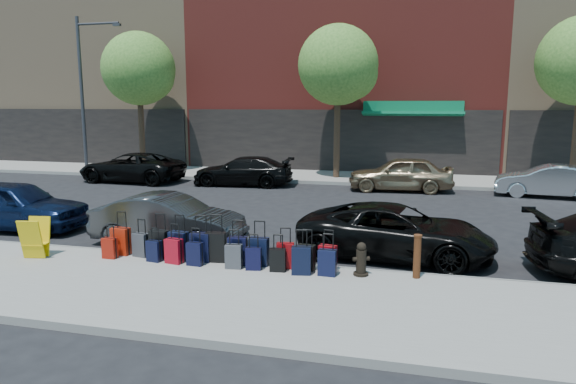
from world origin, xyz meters
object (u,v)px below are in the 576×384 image
(suitcase_front_5, at_px, (216,247))
(car_far_1, at_px, (243,171))
(car_near_0, at_px, (15,205))
(car_far_3, at_px, (548,181))
(fire_hydrant, at_px, (361,260))
(car_near_2, at_px, (395,231))
(streetlight, at_px, (85,85))
(car_near_1, at_px, (168,220))
(car_far_2, at_px, (400,174))
(tree_left, at_px, (141,71))
(bollard, at_px, (417,256))
(car_far_0, at_px, (132,167))
(tree_center, at_px, (341,67))
(display_rack, at_px, (35,238))

(suitcase_front_5, distance_m, car_far_1, 12.06)
(car_near_0, xyz_separation_m, car_far_3, (16.65, 9.71, -0.08))
(fire_hydrant, xyz_separation_m, car_far_3, (6.21, 11.81, 0.18))
(car_near_2, bearing_deg, suitcase_front_5, 120.70)
(fire_hydrant, bearing_deg, suitcase_front_5, 152.71)
(streetlight, bearing_deg, car_near_1, -48.16)
(car_far_2, bearing_deg, suitcase_front_5, -21.82)
(streetlight, bearing_deg, tree_left, 13.39)
(car_far_1, bearing_deg, bollard, 29.51)
(bollard, bearing_deg, car_far_1, 123.73)
(fire_hydrant, distance_m, bollard, 1.14)
(suitcase_front_5, relative_size, car_near_1, 0.27)
(bollard, xyz_separation_m, car_near_2, (-0.51, 1.86, 0.03))
(car_far_0, bearing_deg, fire_hydrant, 49.64)
(streetlight, height_order, suitcase_front_5, streetlight)
(car_near_1, relative_size, car_far_0, 0.80)
(car_near_0, relative_size, car_far_1, 0.95)
(car_far_3, bearing_deg, car_near_0, -52.47)
(car_far_0, xyz_separation_m, car_far_2, (12.60, 0.45, 0.05))
(car_far_1, bearing_deg, car_far_0, -91.61)
(car_near_1, bearing_deg, bollard, -102.84)
(bollard, height_order, car_far_3, car_far_3)
(car_near_0, relative_size, car_far_2, 0.99)
(tree_left, bearing_deg, tree_center, 0.00)
(streetlight, height_order, car_far_1, streetlight)
(tree_center, height_order, streetlight, streetlight)
(display_rack, bearing_deg, car_far_0, 101.42)
(car_near_1, xyz_separation_m, car_near_2, (5.88, 0.28, -0.02))
(tree_center, distance_m, car_far_3, 10.33)
(streetlight, height_order, car_far_2, streetlight)
(car_far_1, bearing_deg, car_near_1, 3.62)
(car_near_0, height_order, car_near_1, car_near_0)
(display_rack, bearing_deg, car_far_1, 76.25)
(display_rack, xyz_separation_m, car_far_1, (0.86, 12.32, 0.05))
(tree_left, distance_m, car_far_2, 14.50)
(tree_center, relative_size, display_rack, 7.83)
(streetlight, height_order, car_near_0, streetlight)
(car_far_2, bearing_deg, fire_hydrant, -6.30)
(car_near_1, bearing_deg, car_near_2, -86.22)
(car_near_2, relative_size, car_far_2, 1.06)
(car_far_0, bearing_deg, streetlight, -117.00)
(tree_left, distance_m, car_near_2, 19.12)
(car_near_0, relative_size, car_far_0, 0.86)
(car_far_1, bearing_deg, display_rack, -8.23)
(tree_center, relative_size, streetlight, 0.91)
(suitcase_front_5, xyz_separation_m, car_far_1, (-3.34, 11.59, 0.17))
(car_far_1, distance_m, car_far_2, 7.06)
(car_far_3, bearing_deg, car_near_1, -41.30)
(car_far_3, bearing_deg, streetlight, -87.63)
(car_near_0, distance_m, car_far_2, 14.66)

